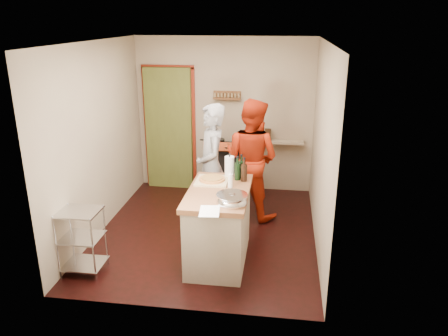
{
  "coord_description": "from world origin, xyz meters",
  "views": [
    {
      "loc": [
        1.0,
        -5.47,
        2.89
      ],
      "look_at": [
        0.24,
        0.0,
        0.97
      ],
      "focal_mm": 35.0,
      "sensor_mm": 36.0,
      "label": 1
    }
  ],
  "objects_px": {
    "wire_shelving": "(81,238)",
    "person_red": "(251,159)",
    "island": "(219,223)",
    "person_stripe": "(211,167)",
    "stove": "(224,169)"
  },
  "relations": [
    {
      "from": "stove",
      "to": "person_red",
      "type": "distance_m",
      "value": 1.01
    },
    {
      "from": "wire_shelving",
      "to": "person_red",
      "type": "xyz_separation_m",
      "value": [
        1.84,
        1.87,
        0.46
      ]
    },
    {
      "from": "person_red",
      "to": "wire_shelving",
      "type": "bearing_deg",
      "value": 72.54
    },
    {
      "from": "person_stripe",
      "to": "person_red",
      "type": "relative_size",
      "value": 1.0
    },
    {
      "from": "stove",
      "to": "island",
      "type": "xyz_separation_m",
      "value": [
        0.23,
        -2.12,
        0.04
      ]
    },
    {
      "from": "wire_shelving",
      "to": "island",
      "type": "height_order",
      "value": "island"
    },
    {
      "from": "person_stripe",
      "to": "stove",
      "type": "bearing_deg",
      "value": 160.47
    },
    {
      "from": "stove",
      "to": "person_stripe",
      "type": "xyz_separation_m",
      "value": [
        -0.02,
        -1.19,
        0.44
      ]
    },
    {
      "from": "island",
      "to": "wire_shelving",
      "type": "bearing_deg",
      "value": -162.12
    },
    {
      "from": "stove",
      "to": "wire_shelving",
      "type": "height_order",
      "value": "stove"
    },
    {
      "from": "island",
      "to": "person_stripe",
      "type": "distance_m",
      "value": 1.05
    },
    {
      "from": "wire_shelving",
      "to": "person_stripe",
      "type": "distance_m",
      "value": 2.0
    },
    {
      "from": "wire_shelving",
      "to": "stove",
      "type": "bearing_deg",
      "value": 63.15
    },
    {
      "from": "wire_shelving",
      "to": "island",
      "type": "relative_size",
      "value": 0.58
    },
    {
      "from": "stove",
      "to": "person_stripe",
      "type": "height_order",
      "value": "person_stripe"
    }
  ]
}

